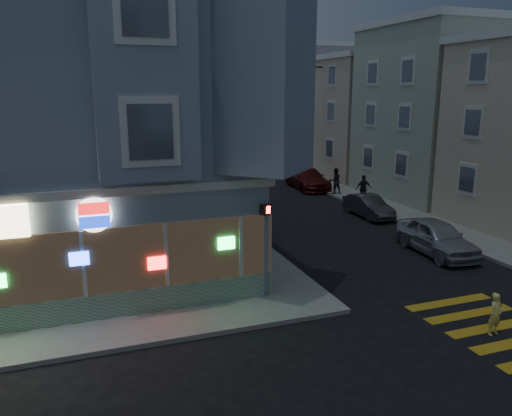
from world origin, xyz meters
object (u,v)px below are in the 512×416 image
pedestrian_a (335,181)px  parked_car_a (437,237)px  street_tree_near (280,125)px  traffic_signal (258,189)px  running_child (496,314)px  pedestrian_b (364,189)px  fire_hydrant (369,201)px  parked_car_d (241,164)px  parked_car_c (307,178)px  utility_pole (308,119)px  parked_car_b (368,206)px  street_tree_far (250,120)px

pedestrian_a → parked_car_a: bearing=86.6°
street_tree_near → traffic_signal: bearing=-114.0°
running_child → pedestrian_a: pedestrian_a is taller
running_child → traffic_signal: (-5.56, 4.59, 3.18)m
pedestrian_b → street_tree_near: bearing=-85.7°
street_tree_near → fire_hydrant: size_ratio=7.68×
parked_car_d → fire_hydrant: size_ratio=7.16×
pedestrian_a → parked_car_c: size_ratio=0.34×
pedestrian_a → parked_car_d: pedestrian_a is taller
parked_car_a → pedestrian_a: bearing=86.6°
utility_pole → street_tree_near: bearing=88.1°
parked_car_c → traffic_signal: size_ratio=0.94×
utility_pole → pedestrian_b: bearing=-92.1°
parked_car_b → parked_car_a: bearing=-96.2°
running_child → parked_car_c: parked_car_c is taller
street_tree_far → parked_car_b: bearing=-94.3°
parked_car_c → fire_hydrant: (0.60, -7.12, -0.22)m
parked_car_c → parked_car_d: parked_car_c is taller
pedestrian_b → traffic_signal: (-11.08, -11.38, 2.81)m
pedestrian_b → parked_car_d: bearing=-71.8°
traffic_signal → pedestrian_a: bearing=28.8°
pedestrian_a → parked_car_b: (-1.02, -5.68, -0.41)m
pedestrian_a → traffic_signal: traffic_signal is taller
pedestrian_a → parked_car_a: 12.41m
parked_car_c → parked_car_d: 9.13m
parked_car_b → fire_hydrant: bearing=57.1°
fire_hydrant → utility_pole: bearing=85.9°
fire_hydrant → parked_car_d: bearing=99.6°
street_tree_near → pedestrian_a: size_ratio=3.08×
parked_car_a → parked_car_b: 6.64m
parked_car_d → parked_car_c: bearing=-78.0°
parked_car_a → parked_car_b: bearing=88.1°
street_tree_far → parked_car_a: bearing=-94.8°
parked_car_b → fire_hydrant: parked_car_b is taller
pedestrian_a → parked_car_a: size_ratio=0.39×
street_tree_far → traffic_signal: traffic_signal is taller
utility_pole → fire_hydrant: bearing=-94.1°
street_tree_far → fire_hydrant: bearing=-92.2°
utility_pole → parked_car_c: (-1.30, -2.76, -4.06)m
parked_car_d → traffic_signal: bearing=-108.3°
parked_car_a → fire_hydrant: bearing=82.4°
pedestrian_a → parked_car_c: 3.04m
parked_car_a → traffic_signal: (-8.89, -1.99, 3.06)m
parked_car_c → fire_hydrant: size_ratio=7.35×
running_child → parked_car_b: bearing=66.3°
street_tree_far → running_child: 39.19m
pedestrian_a → fire_hydrant: pedestrian_a is taller
pedestrian_b → traffic_signal: traffic_signal is taller
street_tree_far → street_tree_near: bearing=-90.0°
traffic_signal → street_tree_far: bearing=46.8°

